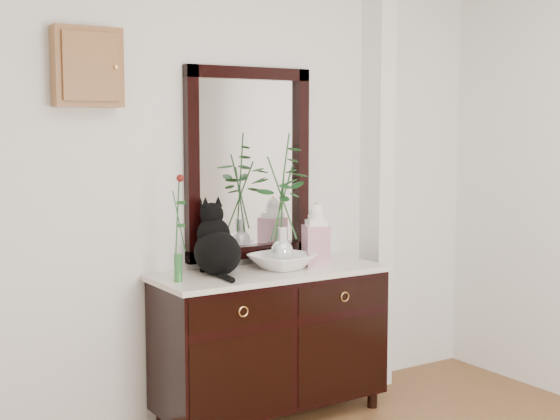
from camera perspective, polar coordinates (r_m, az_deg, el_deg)
wall_back at (r=4.47m, az=-3.49°, el=2.24°), size 3.60×0.04×2.70m
pilaster at (r=4.97m, az=7.12°, el=2.60°), size 0.12×0.20×2.70m
sideboard at (r=4.46m, az=-0.70°, el=-9.20°), size 1.33×0.52×0.82m
wall_mirror at (r=4.51m, az=-2.30°, el=3.42°), size 0.80×0.06×1.10m
key_cabinet at (r=4.09m, az=-13.90°, el=10.12°), size 0.35×0.10×0.40m
cat at (r=4.24m, az=-4.61°, el=-2.08°), size 0.31×0.37×0.40m
lotus_bowl at (r=4.41m, az=0.16°, el=-3.78°), size 0.42×0.42×0.09m
vase_branches at (r=4.37m, az=0.16°, el=0.81°), size 0.39×0.39×0.76m
bud_vase_rose at (r=4.05m, az=-7.50°, el=-1.27°), size 0.08×0.08×0.57m
ginger_jar at (r=4.52m, az=2.65°, el=-1.73°), size 0.17×0.17×0.37m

